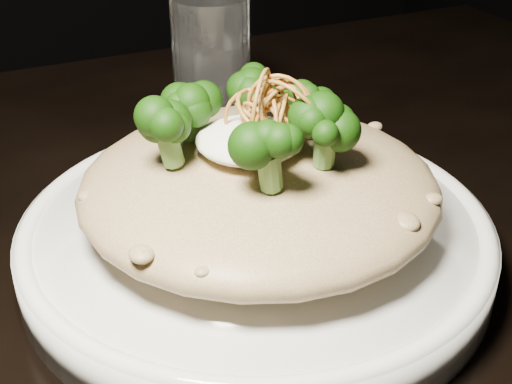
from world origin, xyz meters
TOP-DOWN VIEW (x-y plane):
  - table at (0.00, 0.00)m, footprint 1.10×0.80m
  - plate at (-0.01, -0.06)m, footprint 0.32×0.32m
  - risotto at (-0.01, -0.06)m, footprint 0.24×0.24m
  - broccoli at (-0.01, -0.06)m, footprint 0.16×0.16m
  - cheese at (-0.01, -0.06)m, footprint 0.07×0.07m
  - shallots at (-0.00, -0.06)m, footprint 0.07×0.07m
  - drinking_glass at (0.05, 0.16)m, footprint 0.08×0.08m

SIDE VIEW (x-z plane):
  - table at x=0.00m, z-range 0.29..1.04m
  - plate at x=-0.01m, z-range 0.75..0.78m
  - risotto at x=-0.01m, z-range 0.78..0.84m
  - drinking_glass at x=0.05m, z-range 0.75..0.88m
  - cheese at x=-0.01m, z-range 0.84..0.85m
  - broccoli at x=-0.01m, z-range 0.84..0.89m
  - shallots at x=0.00m, z-range 0.85..0.90m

